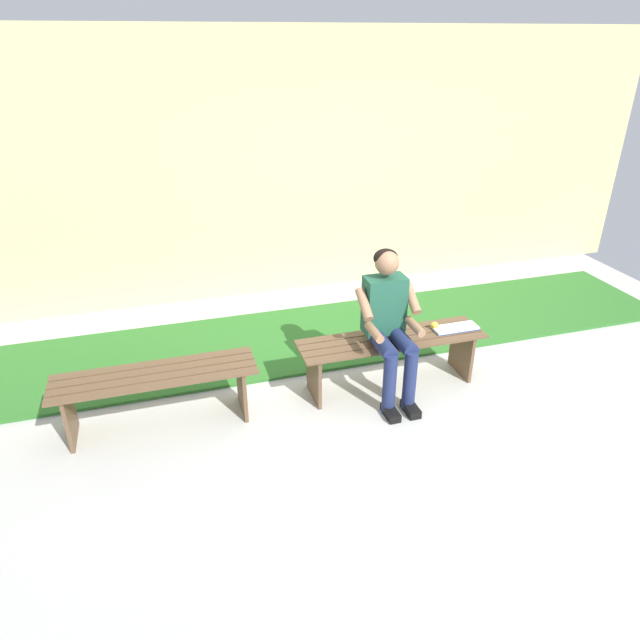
{
  "coord_description": "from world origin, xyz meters",
  "views": [
    {
      "loc": [
        1.81,
        3.87,
        2.81
      ],
      "look_at": [
        0.7,
        0.15,
        0.83
      ],
      "focal_mm": 31.36,
      "sensor_mm": 36.0,
      "label": 1
    }
  ],
  "objects_px": {
    "apple": "(434,326)",
    "bench_far": "(157,387)",
    "person_seated": "(389,320)",
    "bench_near": "(391,350)",
    "book_open": "(455,328)"
  },
  "relations": [
    {
      "from": "bench_near",
      "to": "person_seated",
      "type": "relative_size",
      "value": 1.29
    },
    {
      "from": "bench_near",
      "to": "person_seated",
      "type": "height_order",
      "value": "person_seated"
    },
    {
      "from": "bench_far",
      "to": "book_open",
      "type": "height_order",
      "value": "book_open"
    },
    {
      "from": "person_seated",
      "to": "apple",
      "type": "relative_size",
      "value": 18.15
    },
    {
      "from": "person_seated",
      "to": "book_open",
      "type": "height_order",
      "value": "person_seated"
    },
    {
      "from": "bench_near",
      "to": "apple",
      "type": "height_order",
      "value": "apple"
    },
    {
      "from": "bench_near",
      "to": "bench_far",
      "type": "bearing_deg",
      "value": 0.0
    },
    {
      "from": "bench_far",
      "to": "book_open",
      "type": "xyz_separation_m",
      "value": [
        -2.59,
        0.01,
        0.13
      ]
    },
    {
      "from": "person_seated",
      "to": "book_open",
      "type": "relative_size",
      "value": 3.11
    },
    {
      "from": "person_seated",
      "to": "bench_far",
      "type": "bearing_deg",
      "value": -3.09
    },
    {
      "from": "bench_far",
      "to": "book_open",
      "type": "bearing_deg",
      "value": 179.81
    },
    {
      "from": "apple",
      "to": "bench_far",
      "type": "bearing_deg",
      "value": 1.08
    },
    {
      "from": "bench_near",
      "to": "book_open",
      "type": "bearing_deg",
      "value": 179.18
    },
    {
      "from": "bench_far",
      "to": "person_seated",
      "type": "distance_m",
      "value": 1.94
    },
    {
      "from": "bench_near",
      "to": "bench_far",
      "type": "relative_size",
      "value": 1.06
    }
  ]
}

